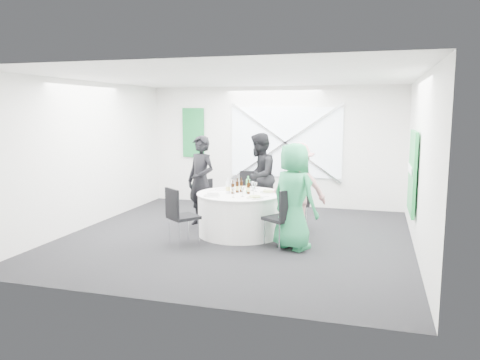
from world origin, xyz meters
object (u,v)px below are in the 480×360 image
(chair_back_right, at_px, (298,200))
(person_woman_green, at_px, (294,196))
(chair_front_right, at_px, (284,214))
(clear_water_bottle, at_px, (228,187))
(chair_back_left, at_px, (208,198))
(chair_back, at_px, (249,191))
(person_man_back, at_px, (259,176))
(green_water_bottle, at_px, (248,186))
(person_woman_pink, at_px, (297,188))
(person_man_back_left, at_px, (201,181))
(banquet_table, at_px, (240,214))
(chair_front_left, at_px, (179,212))

(chair_back_right, xyz_separation_m, person_woman_green, (0.14, -1.37, 0.31))
(chair_back_right, bearing_deg, chair_front_right, -38.84)
(person_woman_green, height_order, clear_water_bottle, person_woman_green)
(chair_back_left, xyz_separation_m, clear_water_bottle, (0.63, -0.66, 0.35))
(chair_back, relative_size, chair_front_right, 1.01)
(chair_back, height_order, chair_back_right, chair_back)
(chair_back, distance_m, clear_water_bottle, 1.31)
(chair_back_left, distance_m, clear_water_bottle, 0.98)
(person_woman_green, xyz_separation_m, clear_water_bottle, (-1.29, 0.55, -0.00))
(chair_back_right, relative_size, chair_front_right, 0.96)
(person_man_back, height_order, green_water_bottle, person_man_back)
(person_man_back, distance_m, person_woman_green, 2.17)
(chair_front_right, xyz_separation_m, person_woman_green, (0.15, 0.04, 0.29))
(person_woman_pink, bearing_deg, person_man_back_left, -21.99)
(person_man_back_left, relative_size, person_woman_pink, 1.06)
(person_man_back_left, bearing_deg, chair_back_left, 90.68)
(chair_back_left, bearing_deg, chair_back, -13.04)
(person_woman_green, bearing_deg, person_man_back, -31.31)
(chair_front_right, height_order, clear_water_bottle, clear_water_bottle)
(person_woman_green, xyz_separation_m, green_water_bottle, (-0.94, 0.66, 0.02))
(banquet_table, height_order, person_man_back, person_man_back)
(person_man_back_left, bearing_deg, green_water_bottle, 4.89)
(chair_back_right, distance_m, clear_water_bottle, 1.45)
(person_man_back_left, height_order, person_man_back, person_man_back)
(chair_back_left, xyz_separation_m, person_woman_pink, (1.82, -0.23, 0.32))
(banquet_table, distance_m, person_man_back_left, 1.12)
(chair_back_right, relative_size, person_man_back_left, 0.53)
(person_woman_pink, relative_size, person_woman_green, 0.96)
(chair_back, bearing_deg, chair_front_right, -66.90)
(chair_back_right, xyz_separation_m, person_woman_pink, (0.03, -0.39, 0.28))
(chair_back, distance_m, person_woman_pink, 1.43)
(chair_back, height_order, green_water_bottle, green_water_bottle)
(person_woman_green, bearing_deg, chair_front_right, 43.73)
(chair_front_right, relative_size, person_woman_green, 0.57)
(chair_front_right, distance_m, chair_front_left, 1.74)
(person_man_back_left, bearing_deg, person_man_back, 66.80)
(person_man_back, xyz_separation_m, green_water_bottle, (0.10, -1.24, -0.01))
(chair_back, height_order, person_man_back, person_man_back)
(person_man_back_left, relative_size, person_man_back, 0.99)
(banquet_table, distance_m, chair_back_right, 1.22)
(chair_back, xyz_separation_m, chair_back_left, (-0.69, -0.61, -0.07))
(person_man_back, height_order, person_woman_green, person_man_back)
(banquet_table, xyz_separation_m, person_man_back, (0.03, 1.28, 0.51))
(chair_back_right, xyz_separation_m, person_man_back_left, (-1.86, -0.33, 0.33))
(chair_back_left, bearing_deg, person_woman_pink, -62.18)
(chair_front_right, relative_size, chair_front_left, 1.01)
(banquet_table, bearing_deg, chair_back_right, 38.53)
(person_woman_green, bearing_deg, clear_water_bottle, 6.74)
(chair_back_right, xyz_separation_m, chair_front_right, (-0.01, -1.41, 0.03))
(chair_front_left, bearing_deg, clear_water_bottle, -83.70)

